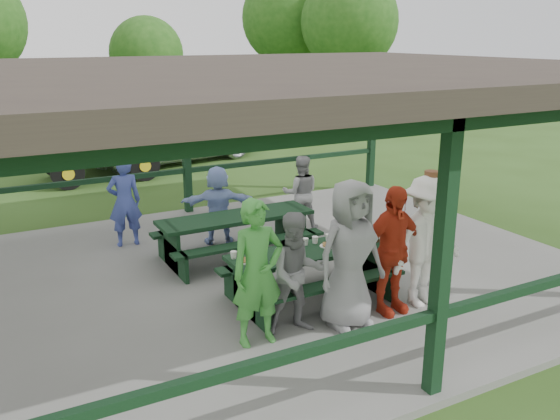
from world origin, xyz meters
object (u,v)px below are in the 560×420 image
contestant_red (392,250)px  contestant_white_fedora (427,241)px  contestant_grey_left (297,274)px  pickup_truck (169,134)px  picnic_table_near (309,268)px  spectator_blue (124,202)px  farm_trailer (99,152)px  picnic_table_far (236,231)px  spectator_grey (301,193)px  spectator_lblue (218,205)px  contestant_grey_mid (350,254)px  contestant_green (258,273)px

contestant_red → contestant_white_fedora: contestant_white_fedora is taller
contestant_grey_left → pickup_truck: 11.89m
contestant_red → picnic_table_near: bearing=129.1°
spectator_blue → farm_trailer: bearing=-93.8°
picnic_table_far → pickup_truck: pickup_truck is taller
pickup_truck → picnic_table_near: bearing=160.5°
spectator_grey → spectator_blue: bearing=12.5°
picnic_table_near → contestant_red: size_ratio=1.31×
picnic_table_near → spectator_lblue: (-0.21, 2.85, 0.25)m
contestant_grey_mid → contestant_red: 0.72m
spectator_lblue → spectator_blue: size_ratio=0.88×
pickup_truck → contestant_red: bearing=164.8°
spectator_lblue → contestant_red: bearing=123.4°
contestant_grey_left → contestant_white_fedora: bearing=7.1°
contestant_white_fedora → pickup_truck: size_ratio=0.33×
picnic_table_far → contestant_red: bearing=-70.8°
picnic_table_far → contestant_green: bearing=-109.0°
picnic_table_far → contestant_white_fedora: contestant_white_fedora is taller
pickup_truck → farm_trailer: pickup_truck is taller
picnic_table_far → spectator_grey: 1.92m
contestant_white_fedora → spectator_grey: size_ratio=1.32×
picnic_table_far → contestant_grey_left: size_ratio=1.66×
spectator_lblue → pickup_truck: pickup_truck is taller
picnic_table_far → contestant_red: 3.07m
contestant_green → contestant_grey_mid: bearing=-5.5°
contestant_grey_mid → pickup_truck: 11.95m
spectator_lblue → pickup_truck: 8.27m
spectator_grey → spectator_lblue: bearing=23.4°
contestant_grey_mid → spectator_blue: bearing=109.9°
picnic_table_near → contestant_green: (-1.19, -0.77, 0.45)m
contestant_green → spectator_grey: size_ratio=1.25×
contestant_grey_left → contestant_grey_mid: size_ratio=0.81×
spectator_lblue → pickup_truck: (1.70, 8.09, -0.01)m
contestant_white_fedora → spectator_blue: size_ratio=1.19×
contestant_green → contestant_grey_left: 0.57m
contestant_green → farm_trailer: bearing=89.9°
contestant_red → farm_trailer: contestant_red is taller
spectator_blue → pickup_truck: (3.21, 7.43, -0.10)m
contestant_green → farm_trailer: size_ratio=0.44×
pickup_truck → contestant_grey_mid: bearing=161.4°
contestant_red → contestant_white_fedora: 0.57m
picnic_table_near → spectator_blue: 3.93m
picnic_table_near → spectator_grey: bearing=62.1°
contestant_red → farm_trailer: (-1.71, 10.27, -0.26)m
spectator_blue → spectator_grey: 3.29m
contestant_white_fedora → spectator_grey: (0.15, 3.71, -0.21)m
contestant_green → farm_trailer: 10.18m
picnic_table_far → farm_trailer: bearing=95.5°
picnic_table_near → contestant_grey_left: (-0.63, -0.76, 0.33)m
contestant_red → spectator_grey: size_ratio=1.22×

